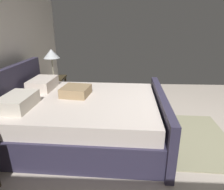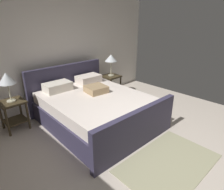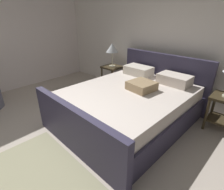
% 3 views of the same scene
% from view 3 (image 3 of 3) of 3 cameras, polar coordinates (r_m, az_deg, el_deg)
% --- Properties ---
extents(ground_plane, '(6.04, 6.18, 0.02)m').
position_cam_3_polar(ground_plane, '(2.54, -25.57, -22.94)').
color(ground_plane, '#B6A99A').
extents(wall_back, '(6.16, 0.12, 2.62)m').
position_cam_3_polar(wall_back, '(4.01, 17.27, 16.97)').
color(wall_back, silver).
rests_on(wall_back, ground).
extents(bed, '(2.01, 2.41, 1.07)m').
position_cam_3_polar(bed, '(3.12, 5.94, -2.87)').
color(bed, '#332F47').
rests_on(bed, ground).
extents(nightstand_right, '(0.44, 0.44, 0.60)m').
position_cam_3_polar(nightstand_right, '(3.37, 32.87, -3.55)').
color(nightstand_right, '#392E1C').
rests_on(nightstand_right, ground).
extents(nightstand_left, '(0.44, 0.44, 0.60)m').
position_cam_3_polar(nightstand_left, '(4.51, 0.07, 7.00)').
color(nightstand_left, '#392E1C').
rests_on(nightstand_left, ground).
extents(table_lamp_left, '(0.30, 0.30, 0.56)m').
position_cam_3_polar(table_lamp_left, '(4.36, 0.07, 15.05)').
color(table_lamp_left, '#B7B293').
rests_on(table_lamp_left, nightstand_left).
extents(area_rug, '(1.61, 1.04, 0.01)m').
position_cam_3_polar(area_rug, '(2.46, -23.09, -23.91)').
color(area_rug, gray).
rests_on(area_rug, ground).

